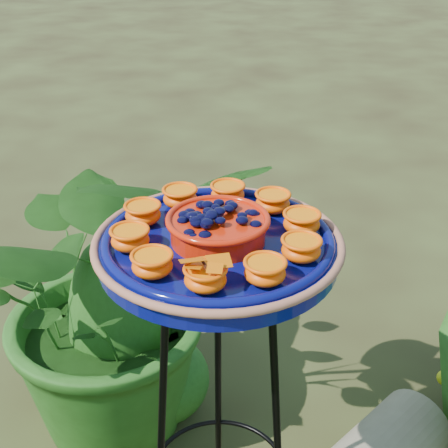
# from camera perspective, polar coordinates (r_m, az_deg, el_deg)

# --- Properties ---
(tripod_stand) EXTENTS (0.34, 0.35, 0.85)m
(tripod_stand) POSITION_cam_1_polar(r_m,az_deg,el_deg) (1.33, -0.48, -15.58)
(tripod_stand) COLOR black
(tripod_stand) RESTS_ON ground
(feeder_dish) EXTENTS (0.47, 0.47, 0.10)m
(feeder_dish) POSITION_cam_1_polar(r_m,az_deg,el_deg) (1.11, -0.55, -1.56)
(feeder_dish) COLOR #070C56
(feeder_dish) RESTS_ON tripod_stand
(shrub_back_left) EXTENTS (1.03, 0.97, 0.93)m
(shrub_back_left) POSITION_cam_1_polar(r_m,az_deg,el_deg) (1.75, -9.82, -5.91)
(shrub_back_left) COLOR #1F4D14
(shrub_back_left) RESTS_ON ground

